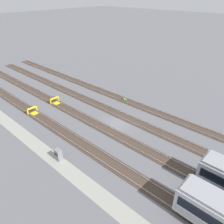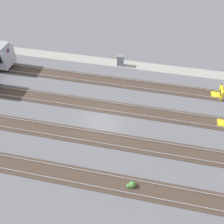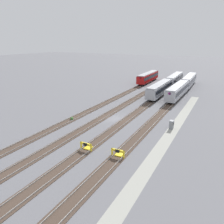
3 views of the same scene
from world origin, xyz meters
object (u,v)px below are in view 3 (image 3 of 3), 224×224
weed_clump (72,118)px  electrical_cabinet (172,125)px  subway_car_front_row_right_inner (148,77)px  bumper_stop_near_inner_track (87,146)px  subway_car_front_row_leftmost (175,79)px  subway_car_front_row_centre (160,89)px  bumper_stop_nearest_track (119,153)px  subway_car_front_row_left_inner (189,80)px  subway_car_front_row_rightmost (178,91)px

weed_clump → electrical_cabinet: bearing=-76.2°
subway_car_front_row_right_inner → bumper_stop_near_inner_track: size_ratio=9.00×
subway_car_front_row_right_inner → electrical_cabinet: subway_car_front_row_right_inner is taller
subway_car_front_row_leftmost → subway_car_front_row_centre: (-18.95, 0.09, 0.00)m
bumper_stop_nearest_track → subway_car_front_row_left_inner: bearing=-0.0°
subway_car_front_row_centre → bumper_stop_nearest_track: (-37.46, -5.11, -1.53)m
subway_car_front_row_left_inner → bumper_stop_nearest_track: (-56.19, 0.03, -1.53)m
subway_car_front_row_centre → subway_car_front_row_rightmost: (0.00, -5.12, 0.00)m
subway_car_front_row_left_inner → subway_car_front_row_rightmost: size_ratio=1.00×
subway_car_front_row_left_inner → subway_car_front_row_rightmost: bearing=180.0°
subway_car_front_row_leftmost → subway_car_front_row_rightmost: bearing=-165.1°
subway_car_front_row_left_inner → bumper_stop_near_inner_track: 56.85m
subway_car_front_row_centre → subway_car_front_row_leftmost: bearing=-0.3°
electrical_cabinet → weed_clump: electrical_cabinet is taller
subway_car_front_row_right_inner → electrical_cabinet: (-42.53, -19.28, -1.24)m
weed_clump → subway_car_front_row_centre: bearing=-19.2°
subway_car_front_row_right_inner → subway_car_front_row_leftmost: bearing=-88.3°
subway_car_front_row_left_inner → bumper_stop_nearest_track: 56.21m
subway_car_front_row_leftmost → subway_car_front_row_right_inner: 10.13m
weed_clump → subway_car_front_row_right_inner: bearing=0.1°
subway_car_front_row_centre → electrical_cabinet: size_ratio=11.26×
subway_car_front_row_rightmost → weed_clump: 32.40m
subway_car_front_row_leftmost → weed_clump: size_ratio=19.64×
subway_car_front_row_right_inner → subway_car_front_row_rightmost: 24.03m
subway_car_front_row_right_inner → bumper_stop_nearest_track: size_ratio=8.99×
bumper_stop_near_inner_track → subway_car_front_row_right_inner: bearing=10.1°
subway_car_front_row_left_inner → bumper_stop_near_inner_track: size_ratio=9.01×
subway_car_front_row_rightmost → subway_car_front_row_left_inner: bearing=-0.0°
subway_car_front_row_left_inner → electrical_cabinet: (-42.61, -4.10, -1.24)m
bumper_stop_nearest_track → bumper_stop_near_inner_track: size_ratio=1.00×
electrical_cabinet → subway_car_front_row_left_inner: bearing=5.5°
bumper_stop_nearest_track → weed_clump: (8.85, 15.09, -0.27)m
subway_car_front_row_centre → subway_car_front_row_rightmost: same height
subway_car_front_row_leftmost → subway_car_front_row_rightmost: 19.60m
subway_car_front_row_centre → electrical_cabinet: (-23.88, -9.24, -1.24)m
subway_car_front_row_leftmost → subway_car_front_row_rightmost: size_ratio=1.00×
subway_car_front_row_centre → bumper_stop_near_inner_track: subway_car_front_row_centre is taller
subway_car_front_row_leftmost → electrical_cabinet: size_ratio=11.29×
subway_car_front_row_right_inner → bumper_stop_near_inner_track: bearing=-169.9°
subway_car_front_row_right_inner → weed_clump: bearing=-179.9°
subway_car_front_row_rightmost → electrical_cabinet: size_ratio=11.27×
subway_car_front_row_centre → weed_clump: bearing=160.8°
subway_car_front_row_leftmost → subway_car_front_row_centre: 18.95m
bumper_stop_near_inner_track → weed_clump: size_ratio=2.18×
subway_car_front_row_left_inner → electrical_cabinet: bearing=-174.5°
bumper_stop_nearest_track → bumper_stop_near_inner_track: 5.07m
subway_car_front_row_leftmost → subway_car_front_row_rightmost: same height
subway_car_front_row_leftmost → subway_car_front_row_left_inner: size_ratio=1.00×
subway_car_front_row_right_inner → subway_car_front_row_rightmost: (-18.65, -15.16, 0.00)m
subway_car_front_row_rightmost → bumper_stop_nearest_track: 37.49m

